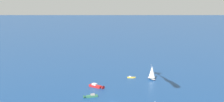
% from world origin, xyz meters
% --- Properties ---
extents(ground_plane, '(2000.00, 2000.00, 0.00)m').
position_xyz_m(ground_plane, '(0.00, 0.00, 0.00)').
color(ground_plane, navy).
extents(motorboat_near_centre, '(5.85, 4.20, 1.70)m').
position_xyz_m(motorboat_near_centre, '(-16.25, 48.63, 0.46)').
color(motorboat_near_centre, gold).
rests_on(motorboat_near_centre, ground_plane).
extents(sailboat_far_port, '(8.77, 6.41, 11.10)m').
position_xyz_m(sailboat_far_port, '(-2.45, 53.71, 5.07)').
color(sailboat_far_port, '#9E9993').
rests_on(sailboat_far_port, ground_plane).
extents(motorboat_far_stbd, '(6.91, 8.00, 2.45)m').
position_xyz_m(motorboat_far_stbd, '(-15.51, -0.61, 0.66)').
color(motorboat_far_stbd, '#33704C').
rests_on(motorboat_far_stbd, ground_plane).
extents(motorboat_ahead, '(10.96, 3.14, 3.16)m').
position_xyz_m(motorboat_ahead, '(-23.23, 16.31, 0.85)').
color(motorboat_ahead, '#B21E1E').
rests_on(motorboat_ahead, ground_plane).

